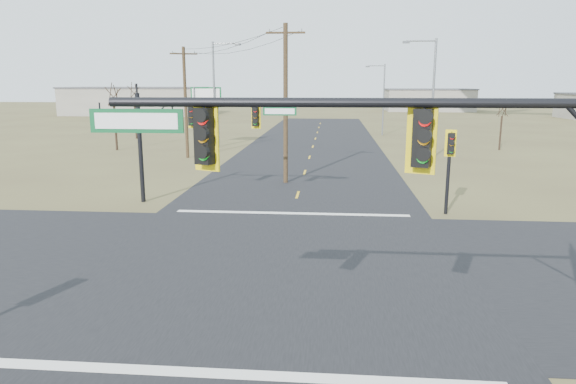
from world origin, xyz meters
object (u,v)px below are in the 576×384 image
at_px(pedestal_signal_ne, 450,153).
at_px(streetlight_c, 216,89).
at_px(utility_pole_far, 185,101).
at_px(streetlight_b, 382,96).
at_px(streetlight_a, 431,93).
at_px(bare_tree_b, 134,91).
at_px(bare_tree_a, 113,94).
at_px(bare_tree_c, 503,107).
at_px(highway_sign, 206,105).
at_px(mast_arm_near, 432,172).
at_px(mast_arm_far, 197,124).
at_px(utility_pole_near, 286,103).

distance_m(pedestal_signal_ne, streetlight_c, 32.58).
distance_m(utility_pole_far, streetlight_b, 29.42).
relative_size(streetlight_a, bare_tree_b, 1.46).
height_order(streetlight_a, bare_tree_a, streetlight_a).
bearing_deg(bare_tree_c, streetlight_b, 126.66).
height_order(utility_pole_far, streetlight_b, utility_pole_far).
bearing_deg(streetlight_b, utility_pole_far, -140.08).
relative_size(streetlight_a, bare_tree_a, 1.47).
bearing_deg(streetlight_b, bare_tree_a, -157.06).
distance_m(highway_sign, streetlight_c, 2.05).
bearing_deg(mast_arm_near, streetlight_a, 102.74).
bearing_deg(bare_tree_a, mast_arm_near, -59.84).
bearing_deg(bare_tree_a, streetlight_b, 32.21).
bearing_deg(utility_pole_far, bare_tree_b, 124.64).
distance_m(mast_arm_near, highway_sign, 46.49).
relative_size(mast_arm_far, pedestal_signal_ne, 2.02).
height_order(streetlight_c, bare_tree_b, streetlight_c).
relative_size(highway_sign, streetlight_b, 0.69).
distance_m(utility_pole_near, bare_tree_b, 33.61).
bearing_deg(bare_tree_a, utility_pole_far, -28.84).
height_order(utility_pole_near, streetlight_b, utility_pole_near).
distance_m(streetlight_a, bare_tree_a, 30.17).
bearing_deg(pedestal_signal_ne, bare_tree_b, 152.02).
bearing_deg(streetlight_b, bare_tree_c, -62.61).
relative_size(utility_pole_near, streetlight_c, 0.96).
bearing_deg(streetlight_b, mast_arm_far, -118.21).
xyz_separation_m(utility_pole_near, bare_tree_c, (19.89, 19.17, -1.08)).
bearing_deg(streetlight_b, highway_sign, -153.92).
relative_size(highway_sign, bare_tree_b, 0.88).
relative_size(pedestal_signal_ne, bare_tree_b, 0.62).
xyz_separation_m(bare_tree_a, bare_tree_c, (38.37, 3.36, -1.28)).
height_order(highway_sign, streetlight_b, streetlight_b).
xyz_separation_m(mast_arm_near, mast_arm_far, (-9.17, 18.13, -0.58)).
xyz_separation_m(streetlight_a, bare_tree_a, (-29.84, 4.42, -0.22)).
height_order(utility_pole_far, streetlight_a, streetlight_a).
bearing_deg(streetlight_a, bare_tree_a, 164.30).
height_order(streetlight_b, bare_tree_b, streetlight_b).
relative_size(utility_pole_near, streetlight_a, 1.01).
bearing_deg(streetlight_a, bare_tree_c, 35.14).
relative_size(mast_arm_near, streetlight_a, 1.01).
height_order(mast_arm_near, utility_pole_far, utility_pole_far).
height_order(utility_pole_far, bare_tree_a, utility_pole_far).
height_order(mast_arm_near, bare_tree_a, bare_tree_a).
distance_m(streetlight_a, streetlight_c, 21.76).
distance_m(bare_tree_b, bare_tree_c, 41.17).
height_order(utility_pole_near, highway_sign, utility_pole_near).
bearing_deg(bare_tree_b, streetlight_a, -25.42).
xyz_separation_m(utility_pole_near, utility_pole_far, (-9.88, 11.07, -0.32)).
xyz_separation_m(mast_arm_far, bare_tree_c, (24.15, 25.50, -0.15)).
xyz_separation_m(pedestal_signal_ne, highway_sign, (-19.08, 27.36, 1.18)).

